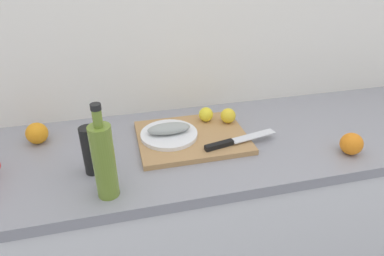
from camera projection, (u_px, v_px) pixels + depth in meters
back_wall at (203, 27)px, 1.38m from camera, size 3.20×0.05×2.50m
kitchen_counter at (220, 225)px, 1.50m from camera, size 2.00×0.60×0.90m
cutting_board at (192, 137)px, 1.28m from camera, size 0.40×0.32×0.02m
white_plate at (169, 134)px, 1.26m from camera, size 0.21×0.21×0.01m
fish_fillet at (169, 129)px, 1.25m from camera, size 0.16×0.07×0.04m
chef_knife at (232, 142)px, 1.21m from camera, size 0.29×0.09×0.02m
lemon_0 at (206, 114)px, 1.36m from camera, size 0.06×0.06×0.06m
lemon_1 at (228, 116)px, 1.34m from camera, size 0.06×0.06×0.06m
olive_oil_bottle at (104, 160)px, 0.95m from camera, size 0.06×0.06×0.30m
orange_0 at (351, 144)px, 1.18m from camera, size 0.08×0.08×0.08m
orange_2 at (37, 133)px, 1.24m from camera, size 0.08×0.08×0.08m
pepper_mill at (90, 151)px, 1.06m from camera, size 0.05×0.05×0.16m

